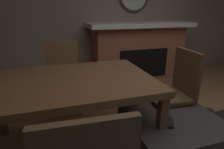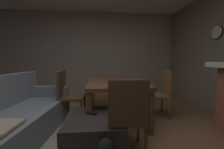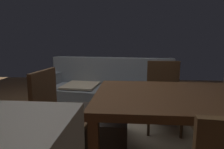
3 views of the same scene
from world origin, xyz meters
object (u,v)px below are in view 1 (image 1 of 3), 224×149
Objects in this scene: dining_chair_south at (63,72)px; dining_chair_west at (176,87)px; tv_remote at (170,123)px; fireplace at (138,50)px; ottoman_coffee_table at (173,138)px; dining_table at (68,87)px; small_dog at (220,120)px.

dining_chair_south and dining_chair_west have the same top height.
tv_remote is at bearing 51.09° from dining_chair_west.
tv_remote is (0.75, 2.27, -0.15)m from fireplace.
dining_chair_south is at bearing -55.94° from ottoman_coffee_table.
dining_chair_south is (0.88, -1.31, 0.33)m from ottoman_coffee_table.
ottoman_coffee_table is 1.08m from dining_table.
dining_chair_south is at bearing 30.67° from fireplace.
dining_table is (0.89, -0.39, 0.47)m from ottoman_coffee_table.
dining_chair_west reaches higher than ottoman_coffee_table.
small_dog is (-0.79, -0.19, -0.23)m from tv_remote.
dining_chair_south is (0.80, -1.35, 0.12)m from tv_remote.
small_dog is (-1.59, 1.17, -0.35)m from dining_chair_south.
fireplace is 2.35m from ottoman_coffee_table.
dining_chair_south is at bearing -28.34° from tv_remote.
dining_chair_west is at bearing 141.29° from dining_chair_south.
dining_chair_south is (1.54, 0.92, -0.04)m from fireplace.
ottoman_coffee_table is 1.39× the size of small_dog.
dining_chair_south is at bearing -38.71° from dining_chair_west.
dining_table is 2.57× the size of small_dog.
fireplace reaches higher than tv_remote.
tv_remote is 0.27× the size of small_dog.
dining_chair_west is (-0.27, -0.39, 0.33)m from ottoman_coffee_table.
ottoman_coffee_table is at bearing 11.13° from small_dog.
tv_remote is at bearing 13.35° from small_dog.
small_dog is at bearing -135.52° from tv_remote.
dining_chair_west is at bearing 179.67° from dining_table.
dining_chair_south reaches higher than small_dog.
dining_table is at bearing 89.50° from dining_chair_south.
small_dog is (-0.04, 2.08, -0.38)m from fireplace.
fireplace is 2.40m from dining_table.
fireplace is at bearing -77.06° from tv_remote.
dining_table is 1.64× the size of dining_chair_west.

